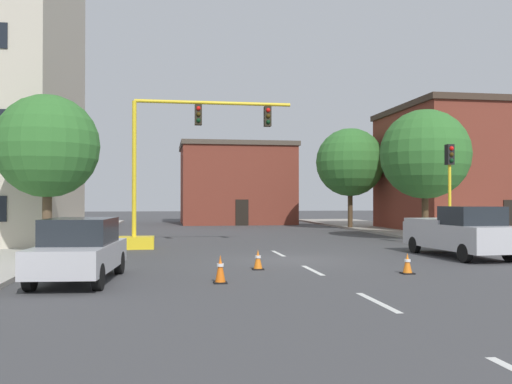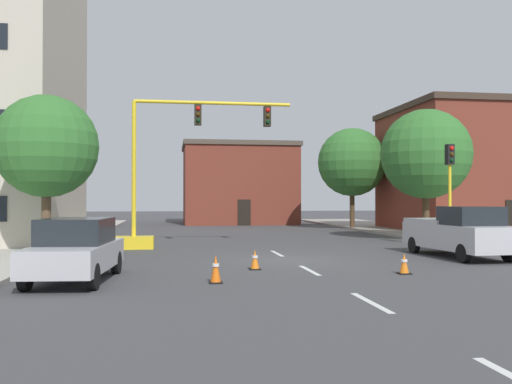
{
  "view_description": "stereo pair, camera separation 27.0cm",
  "coord_description": "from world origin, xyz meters",
  "views": [
    {
      "loc": [
        -4.6,
        -20.17,
        2.29
      ],
      "look_at": [
        -0.14,
        7.41,
        2.61
      ],
      "focal_mm": 39.02,
      "sensor_mm": 36.0,
      "label": 1
    },
    {
      "loc": [
        -4.33,
        -20.21,
        2.29
      ],
      "look_at": [
        -0.14,
        7.41,
        2.61
      ],
      "focal_mm": 39.02,
      "sensor_mm": 36.0,
      "label": 2
    }
  ],
  "objects": [
    {
      "name": "lane_stripe_seg_2",
      "position": [
        0.0,
        -3.0,
        0.0
      ],
      "size": [
        0.16,
        2.4,
        0.01
      ],
      "primitive_type": "cube",
      "color": "silver",
      "rests_on": "ground_plane"
    },
    {
      "name": "traffic_cone_roadside_a",
      "position": [
        -1.68,
        -2.55,
        0.31
      ],
      "size": [
        0.36,
        0.36,
        0.64
      ],
      "color": "black",
      "rests_on": "ground_plane"
    },
    {
      "name": "traffic_signal_gantry",
      "position": [
        -5.04,
        5.68,
        2.19
      ],
      "size": [
        8.17,
        1.2,
        6.83
      ],
      "color": "yellow",
      "rests_on": "ground_plane"
    },
    {
      "name": "building_row_right",
      "position": [
        16.36,
        16.02,
        4.36
      ],
      "size": [
        10.43,
        10.31,
        8.69
      ],
      "color": "brown",
      "rests_on": "ground_plane"
    },
    {
      "name": "pickup_truck_silver",
      "position": [
        6.7,
        -0.04,
        0.97
      ],
      "size": [
        2.25,
        5.49,
        1.99
      ],
      "color": "#BCBCC1",
      "rests_on": "ground_plane"
    },
    {
      "name": "lane_stripe_seg_1",
      "position": [
        0.0,
        -8.5,
        0.0
      ],
      "size": [
        0.16,
        2.4,
        0.01
      ],
      "primitive_type": "cube",
      "color": "silver",
      "rests_on": "ground_plane"
    },
    {
      "name": "ground_plane",
      "position": [
        0.0,
        0.0,
        0.0
      ],
      "size": [
        160.0,
        160.0,
        0.0
      ],
      "primitive_type": "plane",
      "color": "#424244"
    },
    {
      "name": "tree_right_mid",
      "position": [
        9.27,
        8.1,
        4.69
      ],
      "size": [
        4.86,
        4.86,
        7.13
      ],
      "color": "#4C3823",
      "rests_on": "ground_plane"
    },
    {
      "name": "traffic_cone_roadside_b",
      "position": [
        -3.16,
        -5.21,
        0.38
      ],
      "size": [
        0.36,
        0.36,
        0.77
      ],
      "color": "black",
      "rests_on": "ground_plane"
    },
    {
      "name": "tree_right_far",
      "position": [
        8.93,
        19.53,
        4.98
      ],
      "size": [
        5.07,
        5.07,
        7.52
      ],
      "color": "#4C3823",
      "rests_on": "ground_plane"
    },
    {
      "name": "building_brick_center",
      "position": [
        1.72,
        30.46,
        3.63
      ],
      "size": [
        10.17,
        8.61,
        7.24
      ],
      "color": "brown",
      "rests_on": "ground_plane"
    },
    {
      "name": "sidewalk_right",
      "position": [
        11.71,
        8.0,
        0.07
      ],
      "size": [
        6.0,
        56.0,
        0.14
      ],
      "primitive_type": "cube",
      "color": "#9E998E",
      "rests_on": "ground_plane"
    },
    {
      "name": "lane_stripe_seg_3",
      "position": [
        0.0,
        2.5,
        0.0
      ],
      "size": [
        0.16,
        2.4,
        0.01
      ],
      "primitive_type": "cube",
      "color": "silver",
      "rests_on": "ground_plane"
    },
    {
      "name": "traffic_light_pole_right",
      "position": [
        8.4,
        3.82,
        3.53
      ],
      "size": [
        0.32,
        0.47,
        4.8
      ],
      "color": "yellow",
      "rests_on": "ground_plane"
    },
    {
      "name": "tree_left_near",
      "position": [
        -9.16,
        2.36,
        4.3
      ],
      "size": [
        3.99,
        3.99,
        6.32
      ],
      "color": "brown",
      "rests_on": "ground_plane"
    },
    {
      "name": "sidewalk_left",
      "position": [
        -11.71,
        8.0,
        0.07
      ],
      "size": [
        6.0,
        56.0,
        0.14
      ],
      "primitive_type": "cube",
      "color": "#B2ADA3",
      "rests_on": "ground_plane"
    },
    {
      "name": "traffic_cone_roadside_c",
      "position": [
        2.62,
        -4.27,
        0.31
      ],
      "size": [
        0.36,
        0.36,
        0.63
      ],
      "color": "black",
      "rests_on": "ground_plane"
    },
    {
      "name": "sedan_silver_near_left",
      "position": [
        -6.95,
        -4.3,
        0.89
      ],
      "size": [
        2.24,
        4.64,
        1.74
      ],
      "color": "#B7B7BC",
      "rests_on": "ground_plane"
    }
  ]
}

